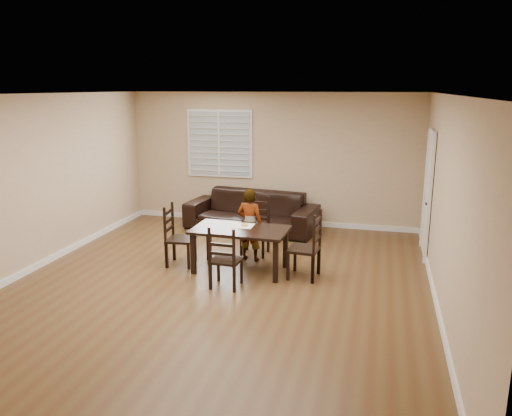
# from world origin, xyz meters

# --- Properties ---
(ground) EXTENTS (7.00, 7.00, 0.00)m
(ground) POSITION_xyz_m (0.00, 0.00, 0.00)
(ground) COLOR #553A1D
(ground) RESTS_ON ground
(room) EXTENTS (6.04, 7.04, 2.72)m
(room) POSITION_xyz_m (0.04, 0.18, 1.81)
(room) COLOR tan
(room) RESTS_ON ground
(dining_table) EXTENTS (1.48, 0.86, 0.68)m
(dining_table) POSITION_xyz_m (0.14, 0.66, 0.59)
(dining_table) COLOR black
(dining_table) RESTS_ON ground
(chair_near) EXTENTS (0.45, 0.42, 0.98)m
(chair_near) POSITION_xyz_m (0.17, 1.59, 0.44)
(chair_near) COLOR black
(chair_near) RESTS_ON ground
(chair_far) EXTENTS (0.42, 0.40, 0.92)m
(chair_far) POSITION_xyz_m (0.12, -0.12, 0.42)
(chair_far) COLOR black
(chair_far) RESTS_ON ground
(chair_left) EXTENTS (0.45, 0.48, 0.99)m
(chair_left) POSITION_xyz_m (-0.98, 0.68, 0.45)
(chair_left) COLOR black
(chair_left) RESTS_ON ground
(chair_right) EXTENTS (0.47, 0.50, 1.03)m
(chair_right) POSITION_xyz_m (1.26, 0.61, 0.47)
(chair_right) COLOR black
(chair_right) RESTS_ON ground
(child) EXTENTS (0.48, 0.35, 1.21)m
(child) POSITION_xyz_m (0.16, 1.18, 0.60)
(child) COLOR gray
(child) RESTS_ON ground
(napkin) EXTENTS (0.32, 0.32, 0.00)m
(napkin) POSITION_xyz_m (0.15, 0.82, 0.68)
(napkin) COLOR white
(napkin) RESTS_ON dining_table
(donut) EXTENTS (0.11, 0.11, 0.04)m
(donut) POSITION_xyz_m (0.16, 0.82, 0.71)
(donut) COLOR #D9944E
(donut) RESTS_ON napkin
(sofa) EXTENTS (2.70, 1.34, 0.76)m
(sofa) POSITION_xyz_m (-0.28, 2.92, 0.38)
(sofa) COLOR black
(sofa) RESTS_ON ground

